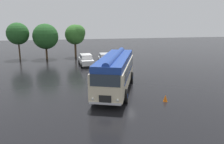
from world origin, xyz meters
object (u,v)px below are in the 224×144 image
object	(u,v)px
vintage_bus	(115,70)
car_near_left	(86,60)
car_mid_left	(105,59)
traffic_cone	(165,98)

from	to	relation	value
vintage_bus	car_near_left	world-z (taller)	vintage_bus
car_mid_left	car_near_left	bearing A→B (deg)	-178.44
car_near_left	car_mid_left	world-z (taller)	same
car_near_left	car_mid_left	xyz separation A→B (m)	(2.85, 0.08, 0.00)
car_near_left	traffic_cone	xyz separation A→B (m)	(4.79, -16.03, -0.57)
vintage_bus	traffic_cone	world-z (taller)	vintage_bus
car_mid_left	traffic_cone	world-z (taller)	car_mid_left
car_mid_left	traffic_cone	bearing A→B (deg)	-83.12
car_near_left	car_mid_left	bearing A→B (deg)	1.56
vintage_bus	car_near_left	xyz separation A→B (m)	(-1.53, 12.22, -1.05)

